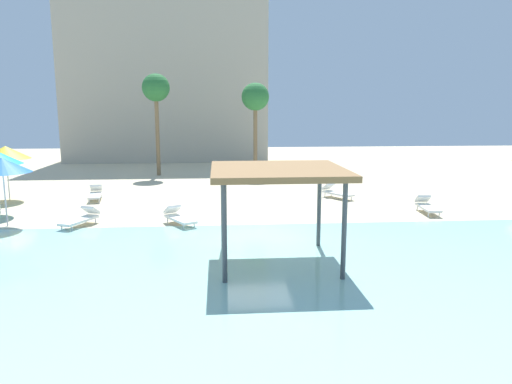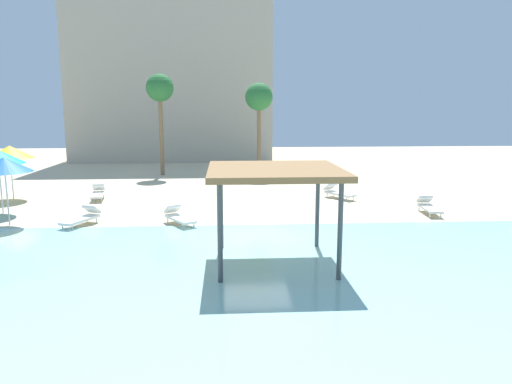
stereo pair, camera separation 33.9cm
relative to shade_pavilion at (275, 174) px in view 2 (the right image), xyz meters
The scene contains 13 objects.
ground_plane 4.31m from the shade_pavilion, 95.73° to the left, with size 80.00×80.00×0.00m, color beige.
lagoon_water 3.40m from the shade_pavilion, 99.50° to the right, with size 44.00×13.50×0.04m, color #99D1C6.
shade_pavilion is the anchor object (origin of this frame).
beach_umbrella_blue_0 11.71m from the shade_pavilion, 151.86° to the left, with size 2.18×2.18×2.78m.
beach_umbrella_yellow_2 16.99m from the shade_pavilion, 138.04° to the left, with size 2.41×2.41×2.79m.
lounge_chair_0 11.60m from the shade_pavilion, 67.06° to the left, with size 1.51×1.93×0.74m.
lounge_chair_1 9.35m from the shade_pavilion, 144.13° to the left, with size 1.31×1.98×0.74m.
lounge_chair_2 6.67m from the shade_pavilion, 123.42° to the left, with size 1.49×1.93×0.74m.
lounge_chair_3 13.83m from the shade_pavilion, 126.73° to the left, with size 0.89×1.97×0.74m.
lounge_chair_5 10.39m from the shade_pavilion, 40.48° to the left, with size 0.73×1.93×0.74m.
palm_tree_0 21.00m from the shade_pavilion, 106.66° to the left, with size 1.90×1.90×7.03m.
palm_tree_1 19.46m from the shade_pavilion, 87.49° to the left, with size 1.90×1.90×6.41m.
hotel_block_0 34.14m from the shade_pavilion, 100.61° to the left, with size 17.61×11.50×15.83m, color #B2A893.
Camera 2 is at (-1.12, -17.40, 4.75)m, focal length 33.61 mm.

